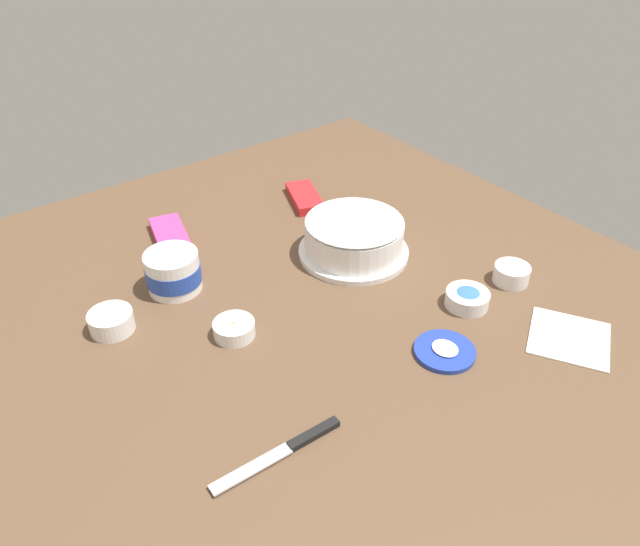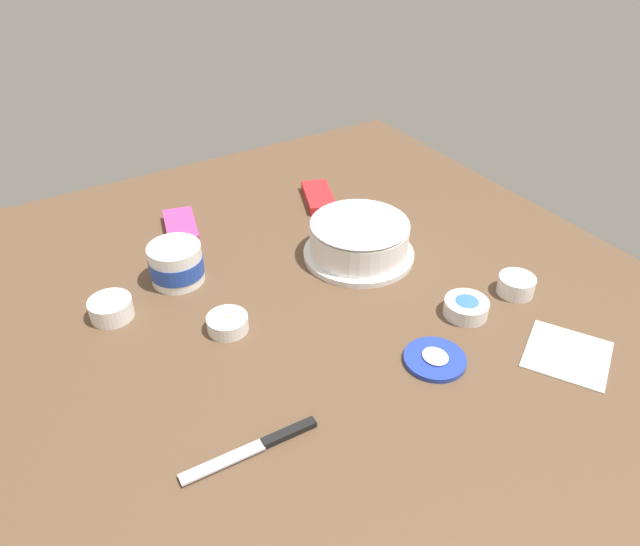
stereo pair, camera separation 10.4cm
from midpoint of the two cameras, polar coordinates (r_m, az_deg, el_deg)
The scene contains 12 objects.
ground_plane at distance 1.28m, azimuth 0.13°, elevation -2.99°, with size 1.54×1.54×0.00m, color brown.
frosted_cake at distance 1.41m, azimuth 5.84°, elevation 3.19°, with size 0.26×0.26×0.10m.
frosting_tub at distance 1.35m, azimuth -11.29°, elevation 0.87°, with size 0.12×0.12×0.09m.
frosting_tub_lid at distance 1.18m, azimuth 13.31°, elevation -7.98°, with size 0.12×0.12×0.02m.
spreading_knife at distance 1.01m, azimuth -2.39°, elevation -15.94°, with size 0.03×0.24×0.01m.
sprinkle_bowl_orange at distance 1.21m, azimuth -6.22°, elevation -4.86°, with size 0.08×0.08×0.03m.
sprinkle_bowl_rainbow at distance 1.29m, azimuth -16.97°, elevation -3.23°, with size 0.09×0.09×0.04m.
sprinkle_bowl_green at distance 1.39m, azimuth 20.10°, elevation -1.10°, with size 0.08×0.08×0.04m.
sprinkle_bowl_blue at distance 1.29m, azimuth 15.89°, elevation -3.15°, with size 0.09×0.09×0.04m.
candy_box_lower at distance 1.55m, azimuth -11.13°, elevation 4.24°, with size 0.15×0.07×0.03m, color #E53D8E.
candy_box_upper at distance 1.66m, azimuth 1.68°, elevation 7.13°, with size 0.16×0.07×0.02m, color red.
paper_napkin at distance 1.27m, azimuth 24.53°, elevation -7.03°, with size 0.15×0.15×0.01m, color white.
Camera 2 is at (-0.89, 0.48, 0.80)m, focal length 33.93 mm.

